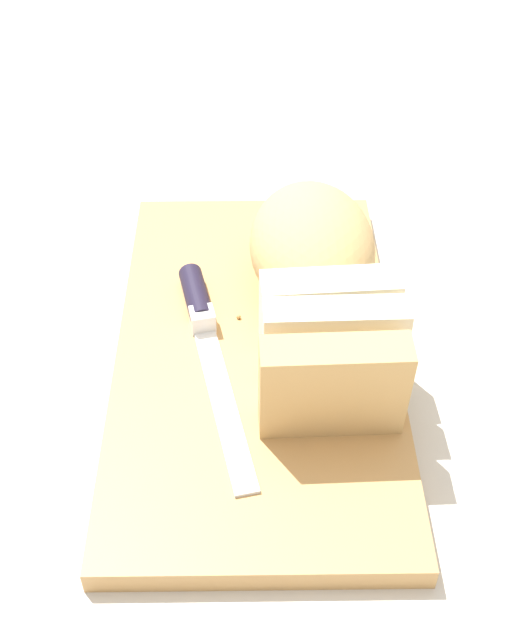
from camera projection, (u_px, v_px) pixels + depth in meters
ground_plane at (256, 362)px, 0.73m from camera, size 3.00×3.00×0.00m
cutting_board at (256, 353)px, 0.72m from camera, size 0.45×0.26×0.02m
bread_loaf at (318, 279)px, 0.71m from camera, size 0.28×0.12×0.09m
bread_knife at (202, 320)px, 0.73m from camera, size 0.25×0.06×0.02m
crumb_near_knife at (239, 317)px, 0.74m from camera, size 0.00×0.00×0.00m
crumb_near_loaf at (302, 355)px, 0.71m from camera, size 0.00×0.00×0.00m
crumb_stray_left at (285, 362)px, 0.70m from camera, size 0.00×0.00×0.00m
crumb_stray_right at (279, 328)px, 0.73m from camera, size 0.01×0.01×0.01m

